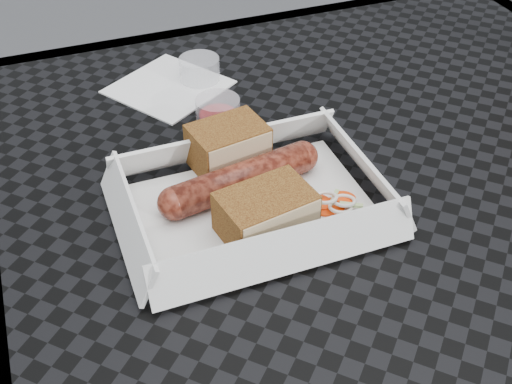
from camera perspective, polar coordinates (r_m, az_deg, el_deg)
patio_table at (r=0.72m, az=10.50°, el=-3.23°), size 0.80×0.80×0.74m
food_tray at (r=0.61m, az=-0.33°, el=-1.46°), size 0.22×0.15×0.00m
bratwurst at (r=0.62m, az=-1.33°, el=1.17°), size 0.17×0.06×0.03m
bread_near at (r=0.65m, az=-2.49°, el=4.09°), size 0.08×0.06×0.05m
bread_far at (r=0.57m, az=0.87°, el=-1.88°), size 0.09×0.07×0.04m
veg_garnish at (r=0.61m, az=7.15°, el=-1.26°), size 0.03×0.03×0.00m
napkin at (r=0.80m, az=-7.77°, el=9.24°), size 0.17×0.17×0.00m
condiment_cup_sauce at (r=0.72m, az=-3.40°, el=7.18°), size 0.05×0.05×0.03m
condiment_cup_empty at (r=0.81m, az=-5.05°, el=10.79°), size 0.05×0.05×0.03m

